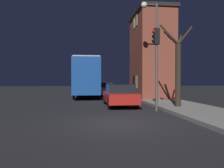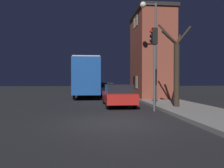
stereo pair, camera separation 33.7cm
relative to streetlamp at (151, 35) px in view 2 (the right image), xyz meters
The scene contains 10 objects.
ground_plane 8.19m from the streetlamp, 118.94° to the right, with size 120.00×120.00×0.00m, color black.
sidewalk 7.63m from the streetlamp, 75.77° to the right, with size 3.33×60.00×0.18m.
brick_building 5.55m from the streetlamp, 74.03° to the left, with size 3.27×5.47×7.95m.
streetlamp is the anchor object (origin of this frame).
traffic_light 3.20m from the streetlamp, 102.81° to the right, with size 0.43×0.24×4.65m.
bare_tree 3.23m from the streetlamp, 66.34° to the right, with size 1.96×1.48×5.03m.
bus 10.11m from the streetlamp, 117.53° to the left, with size 2.49×9.97×3.87m.
car_near_lane 4.68m from the streetlamp, behind, with size 1.86×4.62×1.47m.
car_mid_lane 10.47m from the streetlamp, 105.18° to the left, with size 1.75×4.06×1.50m.
car_far_lane 16.81m from the streetlamp, 98.51° to the left, with size 1.78×3.89×1.48m.
Camera 2 is at (-0.97, -8.88, 1.72)m, focal length 35.00 mm.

